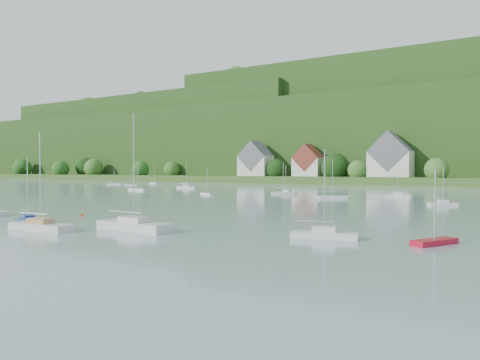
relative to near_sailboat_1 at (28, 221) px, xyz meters
The scene contains 13 objects.
far_shore_strip 166.65m from the near_sailboat_1, 90.62° to the left, with size 600.00×60.00×3.00m, color #2F4B1C.
forested_ridge 236.28m from the near_sailboat_1, 90.35° to the left, with size 620.00×181.22×69.89m.
village_building_0 164.05m from the near_sailboat_1, 110.30° to the left, with size 14.00×10.40×16.00m.
village_building_1 159.07m from the near_sailboat_1, 101.55° to the left, with size 12.00×9.36×14.00m.
village_building_2 154.98m from the near_sailboat_1, 88.82° to the left, with size 16.00×11.44×18.00m.
near_sailboat_1 is the anchor object (origin of this frame).
near_sailboat_2 6.17m from the near_sailboat_1, 23.79° to the right, with size 7.19×2.35×9.58m.
near_sailboat_3 31.90m from the near_sailboat_1, 12.16° to the left, with size 5.91×2.80×7.69m.
near_sailboat_4 13.60m from the near_sailboat_1, ahead, with size 8.53×2.93×11.32m.
near_sailboat_7 40.62m from the near_sailboat_1, 11.59° to the left, with size 3.18×4.51×6.00m.
mooring_buoy_2 15.17m from the near_sailboat_1, ahead, with size 0.40×0.40×0.40m, color red.
mooring_buoy_3 9.01m from the near_sailboat_1, 102.60° to the left, with size 0.40×0.40×0.40m, color red.
far_sailboat_cluster 87.06m from the near_sailboat_1, 86.72° to the left, with size 192.83×68.09×8.71m.
Camera 1 is at (46.97, 2.67, 5.94)m, focal length 34.39 mm.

